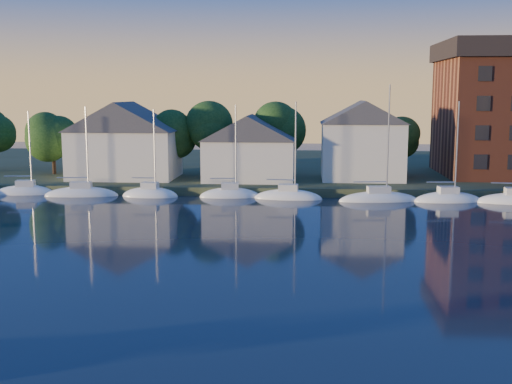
# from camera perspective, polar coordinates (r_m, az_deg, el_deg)

# --- Properties ---
(shoreline_land) EXTENTS (160.00, 50.00, 2.00)m
(shoreline_land) POSITION_cam_1_polar(r_m,az_deg,el_deg) (97.61, 3.86, 1.86)
(shoreline_land) COLOR #343E24
(shoreline_land) RESTS_ON ground
(wooden_dock) EXTENTS (120.00, 3.00, 1.00)m
(wooden_dock) POSITION_cam_1_polar(r_m,az_deg,el_deg) (74.83, 3.67, -0.24)
(wooden_dock) COLOR brown
(wooden_dock) RESTS_ON ground
(clubhouse_west) EXTENTS (13.65, 9.45, 9.64)m
(clubhouse_west) POSITION_cam_1_polar(r_m,az_deg,el_deg) (83.33, -11.58, 4.63)
(clubhouse_west) COLOR silver
(clubhouse_west) RESTS_ON shoreline_land
(clubhouse_centre) EXTENTS (11.55, 8.40, 8.08)m
(clubhouse_centre) POSITION_cam_1_polar(r_m,az_deg,el_deg) (79.48, -0.58, 4.04)
(clubhouse_centre) COLOR silver
(clubhouse_centre) RESTS_ON shoreline_land
(clubhouse_east) EXTENTS (10.50, 8.40, 9.80)m
(clubhouse_east) POSITION_cam_1_polar(r_m,az_deg,el_deg) (81.41, 9.44, 4.64)
(clubhouse_east) COLOR silver
(clubhouse_east) RESTS_ON shoreline_land
(tree_line) EXTENTS (93.40, 5.40, 8.90)m
(tree_line) POSITION_cam_1_polar(r_m,az_deg,el_deg) (85.03, 5.18, 5.69)
(tree_line) COLOR #372519
(tree_line) RESTS_ON shoreline_land
(moored_fleet) EXTENTS (79.50, 2.40, 12.05)m
(moored_fleet) POSITION_cam_1_polar(r_m,az_deg,el_deg) (72.01, 0.46, -0.49)
(moored_fleet) COLOR white
(moored_fleet) RESTS_ON ground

